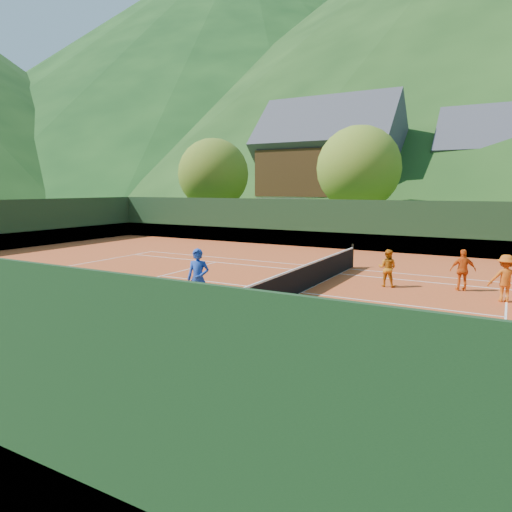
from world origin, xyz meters
The scene contains 34 objects.
ground centered at (0.00, 0.00, 0.00)m, with size 400.00×400.00×0.00m, color #32551A.
clay_court centered at (0.00, 0.00, 0.01)m, with size 40.00×24.00×0.02m, color #AE421C.
mountain_far_left centered at (-90.00, 150.00, 50.00)m, with size 260.00×260.00×100.00m, color #133613.
coach centered at (-1.84, -3.58, 0.95)m, with size 0.68×0.45×1.87m, color #193EA7.
student_a centered at (2.42, 2.52, 0.72)m, with size 0.68×0.53×1.41m, color orange.
student_b centered at (4.96, 3.13, 0.78)m, with size 0.89×0.37×1.51m, color #E45B14.
student_d centered at (6.30, 2.03, 0.79)m, with size 1.00×0.57×1.55m, color #D05912.
tennis_ball_0 centered at (1.75, -2.04, 0.05)m, with size 0.07×0.07×0.07m, color yellow.
tennis_ball_1 centered at (3.47, -3.65, 0.05)m, with size 0.07×0.07×0.07m, color yellow.
tennis_ball_2 centered at (-1.51, -6.28, 0.05)m, with size 0.07×0.07×0.07m, color yellow.
tennis_ball_3 centered at (-3.60, -5.85, 0.05)m, with size 0.07×0.07×0.07m, color yellow.
tennis_ball_4 centered at (5.56, -4.40, 0.05)m, with size 0.07×0.07×0.07m, color yellow.
tennis_ball_5 centered at (-4.87, -6.75, 0.05)m, with size 0.07×0.07×0.07m, color yellow.
tennis_ball_6 centered at (3.29, -6.92, 0.05)m, with size 0.07×0.07×0.07m, color yellow.
tennis_ball_7 centered at (4.04, -2.13, 0.05)m, with size 0.07×0.07×0.07m, color yellow.
tennis_ball_8 centered at (-4.44, -4.32, 0.05)m, with size 0.07×0.07×0.07m, color yellow.
tennis_ball_9 centered at (5.99, -2.71, 0.05)m, with size 0.07×0.07×0.07m, color yellow.
tennis_ball_10 centered at (-9.14, -2.35, 0.05)m, with size 0.07×0.07×0.07m, color yellow.
tennis_ball_12 centered at (-0.32, -6.20, 0.05)m, with size 0.07×0.07×0.07m, color yellow.
tennis_ball_13 centered at (-4.02, -6.99, 0.05)m, with size 0.07×0.07×0.07m, color yellow.
tennis_ball_14 centered at (-0.82, -6.37, 0.05)m, with size 0.07×0.07×0.07m, color yellow.
tennis_ball_15 centered at (-3.34, -5.13, 0.05)m, with size 0.07×0.07×0.07m, color yellow.
tennis_ball_16 centered at (-6.14, -6.36, 0.05)m, with size 0.07×0.07×0.07m, color yellow.
tennis_ball_17 centered at (-1.59, -2.64, 0.05)m, with size 0.07×0.07×0.07m, color yellow.
tennis_ball_18 centered at (5.61, -4.61, 0.05)m, with size 0.07×0.07×0.07m, color yellow.
tennis_ball_21 centered at (-3.94, -0.94, 0.05)m, with size 0.07×0.07×0.07m, color yellow.
court_lines centered at (0.00, 0.00, 0.02)m, with size 23.83×11.03×0.00m.
tennis_net centered at (0.00, 0.00, 0.52)m, with size 0.10×12.07×1.10m.
perimeter_fence centered at (0.00, 0.00, 1.27)m, with size 40.40×24.24×3.00m.
ball_hopper centered at (-7.72, -4.89, 0.77)m, with size 0.57×0.57×1.00m.
chalet_left centered at (-10.00, 30.00, 5.65)m, with size 13.80×9.93×12.92m.
chalet_mid centered at (6.00, 34.00, 4.99)m, with size 12.65×8.82×11.45m.
tree_a centered at (-16.00, 18.00, 4.87)m, with size 6.00×6.00×7.88m.
tree_b centered at (-4.00, 20.00, 5.19)m, with size 6.40×6.40×8.40m.
Camera 1 is at (6.30, -14.59, 3.69)m, focal length 32.00 mm.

